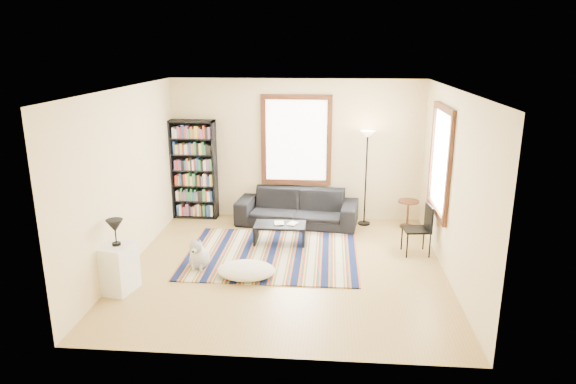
# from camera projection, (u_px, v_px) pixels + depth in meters

# --- Properties ---
(floor) EXTENTS (5.00, 5.00, 0.10)m
(floor) POSITION_uv_depth(u_px,v_px,m) (285.00, 269.00, 8.23)
(floor) COLOR #A88A4D
(floor) RESTS_ON ground
(ceiling) EXTENTS (5.00, 5.00, 0.10)m
(ceiling) POSITION_uv_depth(u_px,v_px,m) (285.00, 86.00, 7.43)
(ceiling) COLOR white
(ceiling) RESTS_ON floor
(wall_back) EXTENTS (5.00, 0.10, 2.80)m
(wall_back) POSITION_uv_depth(u_px,v_px,m) (296.00, 150.00, 10.27)
(wall_back) COLOR beige
(wall_back) RESTS_ON floor
(wall_front) EXTENTS (5.00, 0.10, 2.80)m
(wall_front) POSITION_uv_depth(u_px,v_px,m) (264.00, 244.00, 5.39)
(wall_front) COLOR beige
(wall_front) RESTS_ON floor
(wall_left) EXTENTS (0.10, 5.00, 2.80)m
(wall_left) POSITION_uv_depth(u_px,v_px,m) (123.00, 179.00, 8.03)
(wall_left) COLOR beige
(wall_left) RESTS_ON floor
(wall_right) EXTENTS (0.10, 5.00, 2.80)m
(wall_right) POSITION_uv_depth(u_px,v_px,m) (456.00, 186.00, 7.63)
(wall_right) COLOR beige
(wall_right) RESTS_ON floor
(window_back) EXTENTS (1.20, 0.06, 1.60)m
(window_back) POSITION_uv_depth(u_px,v_px,m) (296.00, 140.00, 10.14)
(window_back) COLOR white
(window_back) RESTS_ON wall_back
(window_right) EXTENTS (0.06, 1.20, 1.60)m
(window_right) POSITION_uv_depth(u_px,v_px,m) (441.00, 161.00, 8.34)
(window_right) COLOR white
(window_right) RESTS_ON wall_right
(rug) EXTENTS (2.88, 2.30, 0.02)m
(rug) POSITION_uv_depth(u_px,v_px,m) (272.00, 254.00, 8.66)
(rug) COLOR #0B1539
(rug) RESTS_ON floor
(sofa) EXTENTS (2.43, 1.19, 0.68)m
(sofa) POSITION_uv_depth(u_px,v_px,m) (297.00, 207.00, 10.08)
(sofa) COLOR black
(sofa) RESTS_ON floor
(bookshelf) EXTENTS (0.90, 0.30, 2.00)m
(bookshelf) POSITION_uv_depth(u_px,v_px,m) (194.00, 170.00, 10.32)
(bookshelf) COLOR black
(bookshelf) RESTS_ON floor
(coffee_table) EXTENTS (0.92, 0.54, 0.36)m
(coffee_table) POSITION_uv_depth(u_px,v_px,m) (280.00, 234.00, 9.14)
(coffee_table) COLOR black
(coffee_table) RESTS_ON floor
(book_a) EXTENTS (0.25, 0.20, 0.02)m
(book_a) POSITION_uv_depth(u_px,v_px,m) (274.00, 223.00, 9.10)
(book_a) COLOR beige
(book_a) RESTS_ON coffee_table
(book_b) EXTENTS (0.23, 0.26, 0.02)m
(book_b) POSITION_uv_depth(u_px,v_px,m) (289.00, 223.00, 9.13)
(book_b) COLOR beige
(book_b) RESTS_ON coffee_table
(floor_cushion) EXTENTS (1.08, 0.95, 0.22)m
(floor_cushion) POSITION_uv_depth(u_px,v_px,m) (246.00, 270.00, 7.81)
(floor_cushion) COLOR silver
(floor_cushion) RESTS_ON floor
(floor_lamp) EXTENTS (0.37, 0.37, 1.86)m
(floor_lamp) POSITION_uv_depth(u_px,v_px,m) (366.00, 179.00, 9.91)
(floor_lamp) COLOR black
(floor_lamp) RESTS_ON floor
(side_table) EXTENTS (0.43, 0.43, 0.54)m
(side_table) POSITION_uv_depth(u_px,v_px,m) (408.00, 214.00, 9.92)
(side_table) COLOR #471D11
(side_table) RESTS_ON floor
(folding_chair) EXTENTS (0.46, 0.45, 0.86)m
(folding_chair) POSITION_uv_depth(u_px,v_px,m) (416.00, 230.00, 8.61)
(folding_chair) COLOR black
(folding_chair) RESTS_ON floor
(white_cabinet) EXTENTS (0.47, 0.57, 0.70)m
(white_cabinet) POSITION_uv_depth(u_px,v_px,m) (119.00, 268.00, 7.32)
(white_cabinet) COLOR white
(white_cabinet) RESTS_ON floor
(table_lamp) EXTENTS (0.30, 0.30, 0.38)m
(table_lamp) POSITION_uv_depth(u_px,v_px,m) (115.00, 233.00, 7.17)
(table_lamp) COLOR black
(table_lamp) RESTS_ON white_cabinet
(dog) EXTENTS (0.38, 0.53, 0.52)m
(dog) POSITION_uv_depth(u_px,v_px,m) (199.00, 253.00, 8.10)
(dog) COLOR #B3B3B3
(dog) RESTS_ON floor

